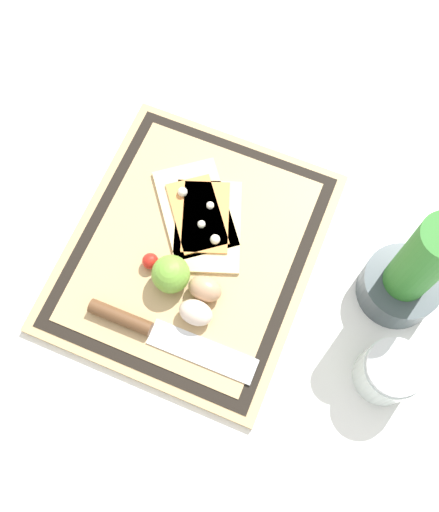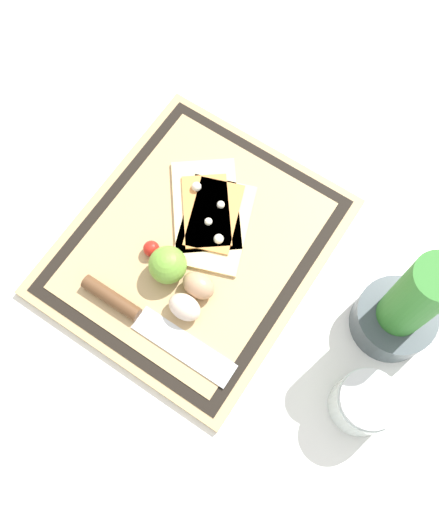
{
  "view_description": "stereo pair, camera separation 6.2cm",
  "coord_description": "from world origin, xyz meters",
  "px_view_note": "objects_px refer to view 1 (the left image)",
  "views": [
    {
      "loc": [
        0.3,
        0.17,
        0.9
      ],
      "look_at": [
        0.0,
        0.05,
        0.03
      ],
      "focal_mm": 42.0,
      "sensor_mm": 36.0,
      "label": 1
    },
    {
      "loc": [
        0.27,
        0.23,
        0.9
      ],
      "look_at": [
        0.0,
        0.05,
        0.03
      ],
      "focal_mm": 42.0,
      "sensor_mm": 36.0,
      "label": 2
    }
  ],
  "objects_px": {
    "pizza_slice_near": "(195,210)",
    "sauce_jar": "(387,373)",
    "cherry_tomato_red": "(150,261)",
    "egg_brown": "(205,289)",
    "herb_pot": "(409,276)",
    "pizza_slice_far": "(208,224)",
    "lime": "(171,274)",
    "egg_pink": "(196,313)",
    "knife": "(144,327)"
  },
  "relations": [
    {
      "from": "pizza_slice_near",
      "to": "sauce_jar",
      "type": "distance_m",
      "value": 0.39
    },
    {
      "from": "cherry_tomato_red",
      "to": "sauce_jar",
      "type": "distance_m",
      "value": 0.39
    },
    {
      "from": "pizza_slice_near",
      "to": "cherry_tomato_red",
      "type": "height_order",
      "value": "cherry_tomato_red"
    },
    {
      "from": "egg_brown",
      "to": "herb_pot",
      "type": "height_order",
      "value": "herb_pot"
    },
    {
      "from": "egg_brown",
      "to": "sauce_jar",
      "type": "xyz_separation_m",
      "value": [
        0.02,
        0.29,
        0.0
      ]
    },
    {
      "from": "pizza_slice_far",
      "to": "cherry_tomato_red",
      "type": "height_order",
      "value": "cherry_tomato_red"
    },
    {
      "from": "pizza_slice_far",
      "to": "lime",
      "type": "height_order",
      "value": "lime"
    },
    {
      "from": "cherry_tomato_red",
      "to": "sauce_jar",
      "type": "bearing_deg",
      "value": 86.02
    },
    {
      "from": "pizza_slice_near",
      "to": "lime",
      "type": "distance_m",
      "value": 0.13
    },
    {
      "from": "pizza_slice_far",
      "to": "egg_pink",
      "type": "distance_m",
      "value": 0.15
    },
    {
      "from": "egg_brown",
      "to": "cherry_tomato_red",
      "type": "relative_size",
      "value": 2.03
    },
    {
      "from": "lime",
      "to": "sauce_jar",
      "type": "relative_size",
      "value": 0.67
    },
    {
      "from": "pizza_slice_near",
      "to": "pizza_slice_far",
      "type": "xyz_separation_m",
      "value": [
        0.02,
        0.03,
        0.0
      ]
    },
    {
      "from": "egg_brown",
      "to": "egg_pink",
      "type": "bearing_deg",
      "value": 2.54
    },
    {
      "from": "egg_brown",
      "to": "herb_pot",
      "type": "distance_m",
      "value": 0.3
    },
    {
      "from": "egg_pink",
      "to": "pizza_slice_far",
      "type": "bearing_deg",
      "value": -164.0
    },
    {
      "from": "egg_pink",
      "to": "cherry_tomato_red",
      "type": "xyz_separation_m",
      "value": [
        -0.05,
        -0.1,
        -0.01
      ]
    },
    {
      "from": "herb_pot",
      "to": "pizza_slice_near",
      "type": "bearing_deg",
      "value": -90.53
    },
    {
      "from": "egg_pink",
      "to": "cherry_tomato_red",
      "type": "height_order",
      "value": "egg_pink"
    },
    {
      "from": "knife",
      "to": "cherry_tomato_red",
      "type": "distance_m",
      "value": 0.1
    },
    {
      "from": "pizza_slice_near",
      "to": "cherry_tomato_red",
      "type": "relative_size",
      "value": 7.52
    },
    {
      "from": "egg_brown",
      "to": "cherry_tomato_red",
      "type": "bearing_deg",
      "value": -96.33
    },
    {
      "from": "pizza_slice_far",
      "to": "herb_pot",
      "type": "height_order",
      "value": "herb_pot"
    },
    {
      "from": "egg_brown",
      "to": "herb_pot",
      "type": "xyz_separation_m",
      "value": [
        -0.12,
        0.27,
        0.05
      ]
    },
    {
      "from": "pizza_slice_far",
      "to": "egg_pink",
      "type": "height_order",
      "value": "egg_pink"
    },
    {
      "from": "pizza_slice_near",
      "to": "lime",
      "type": "bearing_deg",
      "value": 6.28
    },
    {
      "from": "sauce_jar",
      "to": "egg_pink",
      "type": "bearing_deg",
      "value": -85.42
    },
    {
      "from": "knife",
      "to": "lime",
      "type": "bearing_deg",
      "value": 175.44
    },
    {
      "from": "pizza_slice_far",
      "to": "egg_pink",
      "type": "relative_size",
      "value": 3.56
    },
    {
      "from": "lime",
      "to": "herb_pot",
      "type": "height_order",
      "value": "herb_pot"
    },
    {
      "from": "egg_brown",
      "to": "sauce_jar",
      "type": "relative_size",
      "value": 0.59
    },
    {
      "from": "pizza_slice_far",
      "to": "egg_pink",
      "type": "bearing_deg",
      "value": 16.0
    },
    {
      "from": "cherry_tomato_red",
      "to": "lime",
      "type": "bearing_deg",
      "value": 73.9
    },
    {
      "from": "pizza_slice_far",
      "to": "sauce_jar",
      "type": "relative_size",
      "value": 2.11
    },
    {
      "from": "knife",
      "to": "pizza_slice_far",
      "type": "bearing_deg",
      "value": 173.4
    },
    {
      "from": "egg_pink",
      "to": "sauce_jar",
      "type": "xyz_separation_m",
      "value": [
        -0.02,
        0.29,
        0.0
      ]
    },
    {
      "from": "pizza_slice_near",
      "to": "knife",
      "type": "xyz_separation_m",
      "value": [
        0.21,
        0.01,
        0.0
      ]
    },
    {
      "from": "knife",
      "to": "lime",
      "type": "relative_size",
      "value": 4.51
    },
    {
      "from": "pizza_slice_far",
      "to": "lime",
      "type": "relative_size",
      "value": 3.13
    },
    {
      "from": "pizza_slice_near",
      "to": "herb_pot",
      "type": "relative_size",
      "value": 0.81
    },
    {
      "from": "knife",
      "to": "sauce_jar",
      "type": "relative_size",
      "value": 3.04
    },
    {
      "from": "egg_pink",
      "to": "cherry_tomato_red",
      "type": "relative_size",
      "value": 2.03
    },
    {
      "from": "knife",
      "to": "herb_pot",
      "type": "relative_size",
      "value": 1.12
    },
    {
      "from": "herb_pot",
      "to": "sauce_jar",
      "type": "bearing_deg",
      "value": 8.68
    },
    {
      "from": "lime",
      "to": "cherry_tomato_red",
      "type": "distance_m",
      "value": 0.05
    },
    {
      "from": "egg_brown",
      "to": "lime",
      "type": "distance_m",
      "value": 0.06
    },
    {
      "from": "egg_pink",
      "to": "sauce_jar",
      "type": "height_order",
      "value": "sauce_jar"
    },
    {
      "from": "pizza_slice_near",
      "to": "knife",
      "type": "relative_size",
      "value": 0.72
    },
    {
      "from": "herb_pot",
      "to": "knife",
      "type": "bearing_deg",
      "value": -58.4
    },
    {
      "from": "egg_pink",
      "to": "lime",
      "type": "distance_m",
      "value": 0.07
    }
  ]
}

